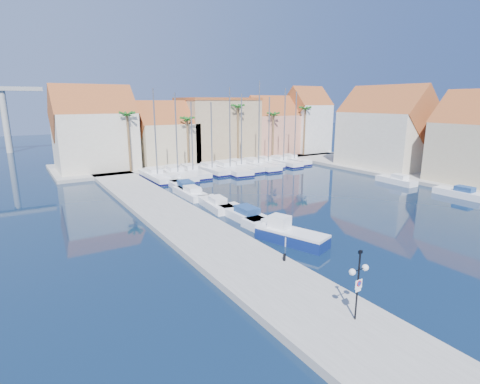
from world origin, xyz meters
name	(u,v)px	position (x,y,z in m)	size (l,w,h in m)	color
ground	(370,257)	(0.00, 0.00, 0.00)	(260.00, 260.00, 0.00)	black
quay_west	(186,225)	(-9.00, 13.50, 0.25)	(6.00, 77.00, 0.50)	gray
shore_north	(204,160)	(10.00, 48.00, 0.25)	(54.00, 16.00, 0.50)	gray
shore_east	(432,176)	(32.00, 15.00, 0.25)	(12.00, 60.00, 0.50)	gray
lamp_post	(359,275)	(-8.03, -5.60, 2.99)	(1.29, 0.35, 3.79)	black
bollard	(284,257)	(-6.60, 2.03, 0.76)	(0.21, 0.21, 0.51)	black
fishing_boat	(290,235)	(-3.29, 5.52, 0.70)	(3.92, 6.38, 2.12)	navy
motorboat_west_0	(271,229)	(-3.38, 7.98, 0.51)	(2.38, 6.32, 1.40)	white
motorboat_west_1	(244,214)	(-3.10, 12.94, 0.51)	(2.30, 7.02, 1.40)	white
motorboat_west_2	(216,204)	(-3.69, 17.71, 0.51)	(2.54, 6.33, 1.40)	white
motorboat_west_3	(190,193)	(-3.94, 23.76, 0.51)	(2.11, 6.46, 1.40)	white
motorboat_west_4	(185,187)	(-3.24, 27.14, 0.51)	(2.92, 7.34, 1.40)	white
motorboat_west_5	(171,179)	(-3.00, 32.55, 0.51)	(2.51, 6.76, 1.40)	white
motorboat_east_0	(460,193)	(24.00, 6.46, 0.51)	(1.91, 5.82, 1.40)	white
motorboat_east_1	(397,180)	(24.00, 15.32, 0.51)	(2.09, 5.85, 1.40)	white
sailboat_0	(156,176)	(-4.01, 35.81, 0.59)	(2.64, 9.92, 13.10)	white
sailboat_1	(177,174)	(-0.75, 35.88, 0.56)	(4.07, 11.90, 12.55)	white
sailboat_2	(192,172)	(1.84, 36.09, 0.57)	(2.88, 9.87, 11.25)	white
sailboat_3	(211,170)	(5.25, 36.16, 0.59)	(2.61, 8.57, 11.21)	white
sailboat_4	(228,168)	(8.30, 35.75, 0.57)	(3.90, 12.00, 13.49)	white
sailboat_5	(239,166)	(10.89, 36.44, 0.58)	(3.34, 10.47, 12.55)	white
sailboat_6	(257,165)	(14.19, 36.13, 0.59)	(3.10, 11.13, 14.58)	white
sailboat_7	(267,163)	(16.98, 36.93, 0.62)	(2.29, 8.15, 12.08)	white
sailboat_8	(282,162)	(19.86, 36.34, 0.61)	(2.53, 9.23, 13.53)	white
sailboat_9	(293,160)	(22.85, 36.86, 0.63)	(2.27, 8.33, 12.99)	white
building_0	(95,132)	(-10.00, 47.00, 6.52)	(12.30, 9.00, 13.50)	beige
building_1	(166,136)	(2.00, 47.00, 5.30)	(10.30, 8.00, 11.00)	tan
building_2	(218,128)	(13.00, 48.00, 6.26)	(14.20, 10.20, 11.50)	tan
building_3	(270,128)	(25.00, 47.00, 5.86)	(10.30, 8.00, 12.00)	tan
building_4	(306,122)	(34.00, 46.00, 6.97)	(8.30, 8.00, 14.00)	silver
building_6	(385,131)	(32.00, 24.00, 6.52)	(9.00, 14.30, 13.50)	beige
palm_0	(127,116)	(-6.00, 42.00, 9.08)	(2.60, 2.60, 10.15)	brown
palm_1	(187,121)	(4.00, 42.00, 8.14)	(2.60, 2.60, 9.15)	brown
palm_2	(238,109)	(14.00, 42.00, 10.02)	(2.60, 2.60, 11.15)	brown
palm_3	(273,116)	(22.00, 42.00, 8.61)	(2.60, 2.60, 9.65)	brown
palm_4	(305,110)	(30.00, 42.00, 9.55)	(2.60, 2.60, 10.65)	brown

